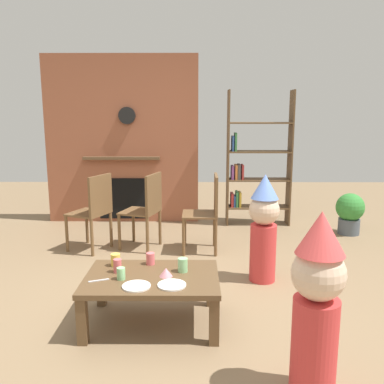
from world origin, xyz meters
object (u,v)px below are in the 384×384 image
(paper_plate_rear, at_px, (172,285))
(child_in_pink, at_px, (264,225))
(paper_cup_near_right, at_px, (183,265))
(paper_plate_front, at_px, (136,286))
(paper_cup_near_left, at_px, (117,266))
(birthday_cake_slice, at_px, (166,272))
(bookshelf, at_px, (253,165))
(coffee_table, at_px, (152,283))
(paper_cup_center, at_px, (150,259))
(potted_plant_tall, at_px, (350,212))
(paper_cup_far_left, at_px, (116,260))
(dining_chair_left, at_px, (95,208))
(child_with_cone_hat, at_px, (317,301))
(dining_chair_right, at_px, (208,208))
(dining_chair_middle, at_px, (147,206))
(paper_cup_far_right, at_px, (121,274))

(paper_plate_rear, xyz_separation_m, child_in_pink, (0.82, 1.01, 0.16))
(paper_cup_near_right, height_order, paper_plate_front, paper_cup_near_right)
(paper_cup_near_left, distance_m, birthday_cake_slice, 0.39)
(bookshelf, xyz_separation_m, paper_plate_front, (-1.25, -3.08, -0.46))
(paper_cup_near_left, height_order, birthday_cake_slice, paper_cup_near_left)
(coffee_table, bearing_deg, paper_plate_rear, -48.30)
(paper_cup_center, bearing_deg, potted_plant_tall, 41.46)
(paper_cup_far_left, xyz_separation_m, dining_chair_left, (-0.52, 1.49, 0.08))
(paper_cup_near_left, height_order, paper_plate_rear, paper_cup_near_left)
(paper_plate_front, distance_m, dining_chair_left, 2.04)
(paper_cup_near_right, height_order, paper_plate_rear, paper_cup_near_right)
(paper_cup_far_left, xyz_separation_m, birthday_cake_slice, (0.42, -0.21, -0.02))
(paper_cup_near_right, distance_m, paper_cup_center, 0.31)
(birthday_cake_slice, height_order, child_with_cone_hat, child_with_cone_hat)
(dining_chair_right, bearing_deg, paper_cup_near_left, 65.78)
(paper_cup_near_right, height_order, child_in_pink, child_in_pink)
(bookshelf, distance_m, dining_chair_middle, 1.82)
(paper_cup_near_right, distance_m, potted_plant_tall, 3.15)
(child_with_cone_hat, bearing_deg, paper_cup_near_right, -10.34)
(paper_cup_far_left, relative_size, paper_plate_front, 0.49)
(coffee_table, height_order, dining_chair_right, dining_chair_right)
(paper_plate_rear, bearing_deg, paper_cup_center, 114.90)
(birthday_cake_slice, relative_size, child_with_cone_hat, 0.09)
(bookshelf, height_order, child_in_pink, bookshelf)
(paper_cup_far_right, bearing_deg, paper_cup_center, 58.98)
(dining_chair_middle, xyz_separation_m, potted_plant_tall, (2.62, 0.60, -0.21))
(paper_cup_far_left, xyz_separation_m, paper_plate_front, (0.22, -0.41, -0.04))
(coffee_table, xyz_separation_m, paper_cup_center, (-0.04, 0.24, 0.11))
(bookshelf, relative_size, potted_plant_tall, 3.46)
(paper_plate_front, relative_size, dining_chair_left, 0.23)
(coffee_table, bearing_deg, dining_chair_left, 116.21)
(paper_plate_rear, distance_m, child_in_pink, 1.31)
(coffee_table, relative_size, paper_cup_far_right, 11.19)
(paper_cup_center, bearing_deg, coffee_table, -81.70)
(coffee_table, relative_size, paper_cup_near_left, 9.57)
(paper_plate_front, relative_size, paper_plate_rear, 0.99)
(paper_cup_far_left, relative_size, paper_plate_rear, 0.49)
(coffee_table, height_order, child_with_cone_hat, child_with_cone_hat)
(paper_cup_far_left, bearing_deg, child_with_cone_hat, -37.37)
(paper_cup_center, bearing_deg, paper_cup_far_left, -172.39)
(paper_cup_near_left, relative_size, paper_cup_far_left, 1.05)
(paper_cup_far_left, xyz_separation_m, child_in_pink, (1.29, 0.62, 0.11))
(paper_cup_far_right, height_order, dining_chair_left, dining_chair_left)
(child_in_pink, distance_m, potted_plant_tall, 2.10)
(coffee_table, height_order, dining_chair_middle, dining_chair_middle)
(dining_chair_right, bearing_deg, paper_plate_rear, 81.09)
(paper_cup_near_right, height_order, paper_cup_far_right, paper_cup_near_right)
(paper_cup_near_right, relative_size, dining_chair_right, 0.12)
(child_in_pink, bearing_deg, dining_chair_middle, -78.15)
(paper_cup_near_right, xyz_separation_m, birthday_cake_slice, (-0.12, -0.09, -0.02))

